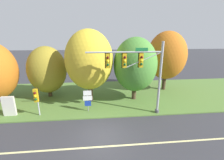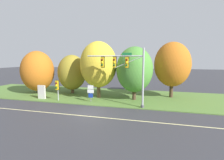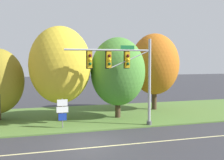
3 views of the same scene
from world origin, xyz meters
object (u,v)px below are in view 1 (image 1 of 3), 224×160
Objects in this scene: route_sign_post at (88,99)px; tree_behind_signpost at (89,60)px; traffic_signal_mast at (138,68)px; info_kiosk at (9,106)px; tree_left_of_mast at (47,70)px; tree_mid_verge at (135,65)px; pedestrian_signal_near_kerb at (36,97)px; tree_tall_centre at (167,56)px.

tree_behind_signpost is (0.17, 2.65, 3.40)m from route_sign_post.
traffic_signal_mast is at bearing -38.59° from tree_behind_signpost.
route_sign_post reaches higher than info_kiosk.
traffic_signal_mast is 12.43m from info_kiosk.
tree_left_of_mast is at bearing 160.31° from tree_behind_signpost.
info_kiosk is (-11.89, 0.79, -3.55)m from traffic_signal_mast.
traffic_signal_mast reaches higher than info_kiosk.
traffic_signal_mast is 1.12× the size of tree_left_of_mast.
tree_mid_verge is (10.21, -1.81, 0.76)m from tree_left_of_mast.
route_sign_post is (4.54, 0.52, -0.62)m from pedestrian_signal_near_kerb.
tree_mid_verge is at bearing 26.87° from route_sign_post.
pedestrian_signal_near_kerb is 0.38× the size of tree_mid_verge.
traffic_signal_mast is 11.05m from tree_left_of_mast.
pedestrian_signal_near_kerb is 1.45× the size of info_kiosk.
tree_left_of_mast is 5.69m from info_kiosk.
tree_left_of_mast reaches higher than info_kiosk.
tree_left_of_mast is 10.40m from tree_mid_verge.
route_sign_post is 1.17× the size of info_kiosk.
traffic_signal_mast is at bearing -29.38° from tree_left_of_mast.
tree_left_of_mast is at bearing 63.33° from info_kiosk.
info_kiosk is (-2.31, -4.61, -2.42)m from tree_left_of_mast.
tree_mid_verge reaches higher than info_kiosk.
tree_mid_verge reaches higher than traffic_signal_mast.
pedestrian_signal_near_kerb is 4.61m from route_sign_post.
traffic_signal_mast is 8.59m from tree_tall_centre.
tree_mid_verge is at bearing 0.21° from tree_behind_signpost.
tree_tall_centre is 4.17× the size of info_kiosk.
tree_left_of_mast is 15.30m from tree_tall_centre.
tree_left_of_mast is 5.60m from tree_behind_signpost.
info_kiosk is at bearing -167.43° from tree_mid_verge.
tree_mid_verge is 0.91× the size of tree_tall_centre.
route_sign_post is 0.28× the size of tree_tall_centre.
traffic_signal_mast is at bearing -11.16° from route_sign_post.
tree_mid_verge is (5.10, 0.02, -0.61)m from tree_behind_signpost.
traffic_signal_mast reaches higher than route_sign_post.
tree_tall_centre is (4.98, 2.92, 0.61)m from tree_mid_verge.
traffic_signal_mast is 0.86× the size of tree_behind_signpost.
tree_tall_centre is at bearing 22.43° from pedestrian_signal_near_kerb.
info_kiosk is at bearing -161.94° from tree_tall_centre.
pedestrian_signal_near_kerb is 0.34× the size of tree_behind_signpost.
tree_tall_centre is at bearing 4.16° from tree_left_of_mast.
route_sign_post is (-4.63, 0.91, -3.17)m from traffic_signal_mast.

